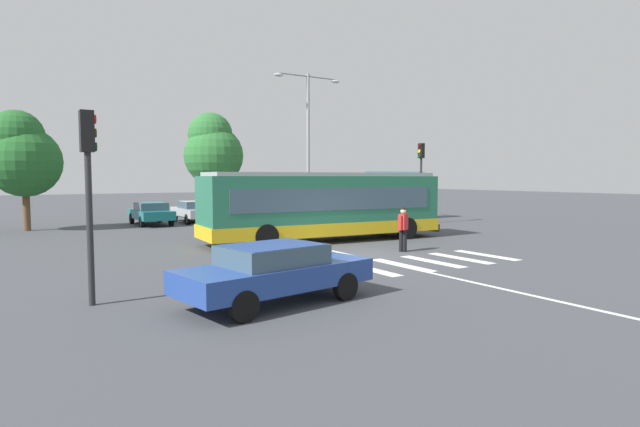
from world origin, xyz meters
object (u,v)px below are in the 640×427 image
object	(u,v)px
parked_car_teal	(151,212)
traffic_light_far_corner	(421,170)
pedestrian_crossing_street	(403,227)
parked_car_black	(273,208)
background_tree_right	(213,150)
foreground_sedan	(275,270)
background_tree_left	(22,154)
parked_car_silver	(194,210)
bus_stop_shelter	(396,184)
traffic_light_near_corner	(88,175)
twin_arm_street_lamp	(308,132)
parked_car_white	(236,209)
city_transit_bus	(324,206)

from	to	relation	value
parked_car_teal	traffic_light_far_corner	size ratio (longest dim) A/B	0.92
pedestrian_crossing_street	traffic_light_far_corner	world-z (taller)	traffic_light_far_corner
parked_car_black	background_tree_right	size ratio (longest dim) A/B	0.62
foreground_sedan	background_tree_left	bearing A→B (deg)	101.28
parked_car_silver	parked_car_black	xyz separation A→B (m)	(5.37, -0.38, 0.00)
parked_car_silver	pedestrian_crossing_street	bearing A→B (deg)	-80.85
foreground_sedan	bus_stop_shelter	distance (m)	24.01
traffic_light_far_corner	background_tree_right	size ratio (longest dim) A/B	0.65
foreground_sedan	parked_car_teal	distance (m)	21.28
parked_car_silver	traffic_light_near_corner	bearing A→B (deg)	-113.97
traffic_light_near_corner	twin_arm_street_lamp	size ratio (longest dim) A/B	0.46
twin_arm_street_lamp	background_tree_right	size ratio (longest dim) A/B	1.23
parked_car_silver	background_tree_right	size ratio (longest dim) A/B	0.60
background_tree_left	parked_car_silver	bearing A→B (deg)	2.05
parked_car_teal	background_tree_left	world-z (taller)	background_tree_left
parked_car_black	traffic_light_near_corner	size ratio (longest dim) A/B	1.08
traffic_light_far_corner	twin_arm_street_lamp	world-z (taller)	twin_arm_street_lamp
traffic_light_far_corner	background_tree_right	world-z (taller)	background_tree_right
bus_stop_shelter	background_tree_left	bearing A→B (deg)	167.72
bus_stop_shelter	traffic_light_far_corner	bearing A→B (deg)	-104.28
pedestrian_crossing_street	background_tree_right	bearing A→B (deg)	89.59
parked_car_teal	traffic_light_near_corner	size ratio (longest dim) A/B	1.05
traffic_light_far_corner	bus_stop_shelter	size ratio (longest dim) A/B	1.01
parked_car_black	pedestrian_crossing_street	bearing A→B (deg)	-99.17
parked_car_teal	background_tree_right	world-z (taller)	background_tree_right
parked_car_teal	traffic_light_near_corner	distance (m)	20.16
background_tree_right	parked_car_black	bearing A→B (deg)	-61.95
pedestrian_crossing_street	parked_car_black	bearing A→B (deg)	80.83
pedestrian_crossing_street	parked_car_black	world-z (taller)	pedestrian_crossing_street
parked_car_silver	twin_arm_street_lamp	size ratio (longest dim) A/B	0.49
traffic_light_near_corner	background_tree_right	xyz separation A→B (m)	(11.53, 23.81, 1.96)
parked_car_silver	traffic_light_near_corner	world-z (taller)	traffic_light_near_corner
traffic_light_near_corner	foreground_sedan	bearing A→B (deg)	-29.35
parked_car_white	parked_car_silver	bearing A→B (deg)	165.13
parked_car_black	traffic_light_near_corner	bearing A→B (deg)	-126.30
traffic_light_far_corner	bus_stop_shelter	bearing A→B (deg)	75.72
traffic_light_near_corner	parked_car_white	bearing A→B (deg)	59.22
traffic_light_near_corner	bus_stop_shelter	bearing A→B (deg)	34.55
parked_car_silver	parked_car_white	size ratio (longest dim) A/B	0.98
traffic_light_near_corner	pedestrian_crossing_street	bearing A→B (deg)	13.10
traffic_light_near_corner	background_tree_left	bearing A→B (deg)	92.02
background_tree_left	foreground_sedan	bearing A→B (deg)	-78.72
parked_car_white	twin_arm_street_lamp	size ratio (longest dim) A/B	0.50
city_transit_bus	parked_car_silver	size ratio (longest dim) A/B	2.49
foreground_sedan	background_tree_left	world-z (taller)	background_tree_left
foreground_sedan	background_tree_right	xyz separation A→B (m)	(7.98, 25.80, 4.10)
parked_car_silver	parked_car_white	world-z (taller)	same
parked_car_black	background_tree_left	bearing A→B (deg)	179.83
parked_car_white	traffic_light_near_corner	distance (m)	22.00
twin_arm_street_lamp	parked_car_silver	bearing A→B (deg)	147.33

